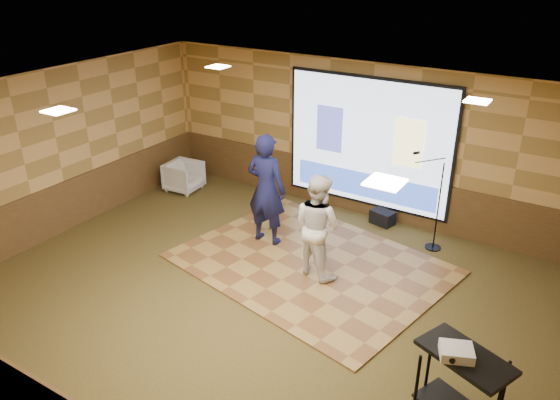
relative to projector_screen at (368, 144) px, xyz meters
The scene contains 17 objects.
ground 3.74m from the projector_screen, 90.00° to the right, with size 9.00×9.00×0.00m, color #2F3819.
room_shell 3.49m from the projector_screen, 90.00° to the right, with size 9.04×7.04×3.02m.
wainscot_back 1.00m from the projector_screen, 90.00° to the left, with size 9.00×0.04×0.95m, color #443216.
wainscot_left 5.73m from the projector_screen, 142.51° to the right, with size 0.04×7.00×0.95m, color #443216.
projector_screen is the anchor object (origin of this frame).
downlight_nw 3.12m from the projector_screen, 143.35° to the right, with size 0.32×0.32×0.02m, color #FFE9BF.
downlight_ne 3.12m from the projector_screen, 36.65° to the right, with size 0.32×0.32×0.02m, color #FFE9BF.
downlight_sw 5.61m from the projector_screen, 114.02° to the right, with size 0.32×0.32×0.02m, color #FFE9BF.
downlight_se 5.61m from the projector_screen, 65.98° to the right, with size 0.32×0.32×0.02m, color #FFE9BF.
dance_floor 2.66m from the projector_screen, 89.17° to the right, with size 4.18×3.19×0.03m, color olive.
player_left 2.24m from the projector_screen, 117.66° to the right, with size 0.73×0.48×2.01m, color #13153D.
player_right 2.51m from the projector_screen, 84.19° to the right, with size 0.83×0.65×1.71m, color silver.
av_table 5.40m from the projector_screen, 55.32° to the right, with size 0.97×0.51×1.02m.
projector 5.38m from the projector_screen, 56.53° to the right, with size 0.33×0.28×0.11m, color silver.
mic_stand 1.93m from the projector_screen, 20.83° to the right, with size 0.68×0.28×1.74m.
banquet_chair 4.10m from the projector_screen, 165.89° to the right, with size 0.69×0.71×0.65m, color gray.
duffel_bag 1.44m from the projector_screen, 21.01° to the right, with size 0.43×0.29×0.27m, color black.
Camera 1 is at (3.74, -5.75, 4.85)m, focal length 35.00 mm.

